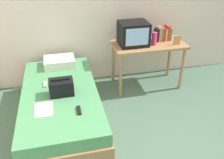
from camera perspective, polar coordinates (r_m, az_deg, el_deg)
The scene contains 13 objects.
ground_plane at distance 2.98m, azimuth 8.58°, elevation -17.16°, with size 8.00×8.00×0.00m, color #4C6B56.
wall_back at distance 4.05m, azimuth -0.50°, elevation 17.47°, with size 5.20×0.10×2.60m, color beige.
bed at distance 3.34m, azimuth -11.96°, elevation -6.16°, with size 1.00×2.00×0.49m.
desk at distance 3.94m, azimuth 8.63°, elevation 7.16°, with size 1.16×0.60×0.77m.
tv at distance 3.77m, azimuth 5.10°, elevation 10.86°, with size 0.44×0.39×0.36m.
water_bottle at distance 3.83m, azimuth 10.07°, elevation 9.58°, with size 0.08×0.08×0.20m, color #E53372.
book_row at distance 4.06m, azimuth 12.08°, elevation 10.64°, with size 0.27×0.17×0.24m.
picture_frame at distance 3.92m, azimuth 15.26°, elevation 9.03°, with size 0.11×0.02×0.15m, color #B27F4C.
pillow at distance 3.83m, azimuth -12.42°, elevation 4.14°, with size 0.47×0.36×0.13m, color silver.
handbag at distance 3.07m, azimuth -11.96°, elevation -1.79°, with size 0.30×0.20×0.22m.
magazine at distance 2.90m, azimuth -15.99°, elevation -6.86°, with size 0.21×0.29×0.01m, color white.
remote_dark at distance 2.79m, azimuth -7.91°, elevation -7.30°, with size 0.04×0.16×0.02m, color black.
remote_silver at distance 3.37m, azimuth -15.66°, elevation -1.11°, with size 0.04×0.14×0.02m, color #B7B7BC.
Camera 1 is at (-0.88, -1.86, 2.17)m, focal length 38.33 mm.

